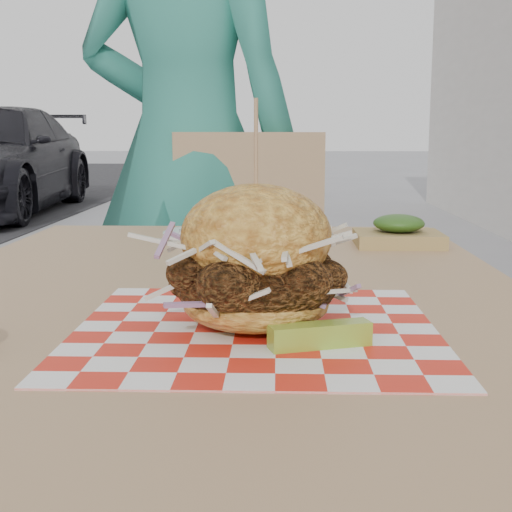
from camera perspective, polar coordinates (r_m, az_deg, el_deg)
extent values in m
imported|color=#2A796A|center=(2.08, -5.58, 8.62)|extent=(0.75, 0.59, 1.81)
cube|color=#A67B5C|center=(0.94, -3.20, -3.48)|extent=(0.80, 1.20, 0.04)
cylinder|color=#333338|center=(1.62, -13.68, -11.89)|extent=(0.05, 0.05, 0.71)
cylinder|color=#333338|center=(1.59, 11.33, -12.28)|extent=(0.05, 0.05, 0.71)
cube|color=#A67B5C|center=(1.85, -0.78, -5.80)|extent=(0.49, 0.49, 0.04)
cube|color=#A67B5C|center=(1.99, -1.55, 2.68)|extent=(0.42, 0.11, 0.50)
cylinder|color=#333338|center=(1.75, -6.03, -15.03)|extent=(0.03, 0.03, 0.43)
cylinder|color=#333338|center=(1.79, 5.92, -14.34)|extent=(0.03, 0.03, 0.43)
cylinder|color=#333338|center=(2.08, -6.45, -10.89)|extent=(0.03, 0.03, 0.43)
cylinder|color=#333338|center=(2.12, 3.50, -10.44)|extent=(0.03, 0.03, 0.43)
cube|color=red|center=(0.72, 0.00, -5.80)|extent=(0.36, 0.36, 0.00)
ellipsoid|color=gold|center=(0.71, 0.00, -3.74)|extent=(0.15, 0.15, 0.05)
ellipsoid|color=brown|center=(0.71, 0.00, -2.16)|extent=(0.16, 0.15, 0.08)
ellipsoid|color=gold|center=(0.70, 0.00, 1.55)|extent=(0.15, 0.15, 0.11)
cylinder|color=#A67B5C|center=(0.70, 0.00, 7.88)|extent=(0.00, 0.00, 0.11)
cube|color=#8AB033|center=(0.66, 5.14, -6.32)|extent=(0.10, 0.05, 0.02)
cylinder|color=white|center=(1.34, -1.68, 1.68)|extent=(0.27, 0.27, 0.01)
cube|color=silver|center=(1.34, -2.97, 2.06)|extent=(0.15, 0.03, 0.00)
cube|color=silver|center=(1.34, -0.40, 2.06)|extent=(0.15, 0.03, 0.00)
cube|color=olive|center=(1.28, 11.31, 1.36)|extent=(0.15, 0.12, 0.02)
ellipsoid|color=#1D4814|center=(1.28, 11.36, 2.59)|extent=(0.09, 0.09, 0.03)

